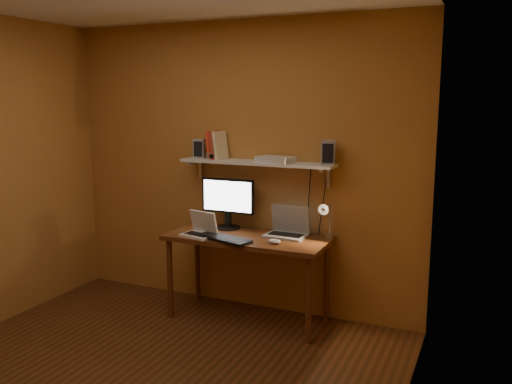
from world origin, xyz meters
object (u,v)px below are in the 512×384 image
at_px(desk, 247,246).
at_px(shelf_camera, 212,156).
at_px(router, 276,159).
at_px(monitor, 228,201).
at_px(desk_lamp, 327,216).
at_px(speaker_right, 328,153).
at_px(laptop, 288,228).
at_px(mouse, 275,241).
at_px(netbook, 201,229).
at_px(wall_shelf, 257,163).
at_px(speaker_left, 199,149).
at_px(keyboard, 224,239).

distance_m(desk, shelf_camera, 0.86).
bearing_deg(router, monitor, 179.82).
relative_size(desk_lamp, speaker_right, 1.87).
relative_size(speaker_right, shelf_camera, 1.79).
height_order(laptop, desk_lamp, desk_lamp).
xyz_separation_m(mouse, speaker_right, (0.33, 0.34, 0.71)).
xyz_separation_m(netbook, shelf_camera, (-0.04, 0.30, 0.60)).
distance_m(mouse, desk_lamp, 0.48).
bearing_deg(wall_shelf, mouse, -46.97).
relative_size(wall_shelf, laptop, 3.96).
relative_size(mouse, speaker_left, 0.62).
xyz_separation_m(wall_shelf, mouse, (0.31, -0.33, -0.59)).
relative_size(netbook, speaker_left, 1.82).
xyz_separation_m(monitor, shelf_camera, (-0.13, -0.03, 0.40)).
bearing_deg(monitor, laptop, -3.31).
height_order(laptop, mouse, laptop).
bearing_deg(laptop, netbook, -153.67).
distance_m(desk, wall_shelf, 0.72).
height_order(desk, netbook, netbook).
distance_m(desk, speaker_right, 1.05).
bearing_deg(laptop, speaker_left, 178.90).
relative_size(desk, monitor, 2.77).
relative_size(wall_shelf, speaker_left, 7.99).
bearing_deg(monitor, desk, -33.61).
bearing_deg(mouse, shelf_camera, 172.13).
xyz_separation_m(desk, laptop, (0.31, 0.15, 0.15)).
distance_m(desk_lamp, router, 0.65).
xyz_separation_m(keyboard, speaker_left, (-0.45, 0.41, 0.70)).
height_order(wall_shelf, speaker_right, speaker_right).
relative_size(netbook, shelf_camera, 2.83).
bearing_deg(mouse, speaker_right, 58.78).
height_order(mouse, speaker_left, speaker_left).
height_order(netbook, router, router).
bearing_deg(speaker_right, netbook, -174.50).
relative_size(netbook, router, 1.05).
relative_size(monitor, netbook, 1.58).
distance_m(laptop, desk_lamp, 0.37).
height_order(keyboard, mouse, mouse).
xyz_separation_m(desk, desk_lamp, (0.66, 0.13, 0.29)).
distance_m(desk, router, 0.78).
bearing_deg(desk, speaker_right, 17.40).
xyz_separation_m(laptop, desk_lamp, (0.35, -0.03, 0.14)).
bearing_deg(shelf_camera, laptop, 0.73).
xyz_separation_m(netbook, desk_lamp, (1.03, 0.28, 0.15)).
relative_size(speaker_right, router, 0.66).
bearing_deg(shelf_camera, desk_lamp, -0.86).
bearing_deg(desk, keyboard, -120.91).
xyz_separation_m(wall_shelf, monitor, (-0.27, -0.02, -0.35)).
height_order(desk, shelf_camera, shelf_camera).
height_order(speaker_left, shelf_camera, speaker_left).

